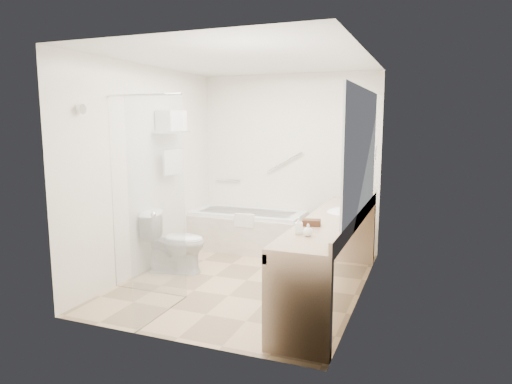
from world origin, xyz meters
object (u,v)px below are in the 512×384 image
(toilet, at_px, (175,242))
(amenity_basket, at_px, (311,223))
(vanity_counter, at_px, (332,238))
(water_bottle_left, at_px, (355,197))
(bathtub, at_px, (247,230))

(toilet, height_order, amenity_basket, amenity_basket)
(toilet, xyz_separation_m, amenity_basket, (1.85, -0.55, 0.51))
(vanity_counter, height_order, water_bottle_left, water_bottle_left)
(bathtub, bearing_deg, toilet, -109.78)
(amenity_basket, distance_m, water_bottle_left, 1.41)
(toilet, bearing_deg, vanity_counter, -107.47)
(vanity_counter, relative_size, water_bottle_left, 15.65)
(bathtub, distance_m, vanity_counter, 2.09)
(amenity_basket, bearing_deg, toilet, 163.42)
(bathtub, height_order, water_bottle_left, water_bottle_left)
(vanity_counter, height_order, amenity_basket, vanity_counter)
(amenity_basket, xyz_separation_m, water_bottle_left, (0.18, 1.39, 0.05))
(vanity_counter, relative_size, amenity_basket, 15.56)
(amenity_basket, bearing_deg, bathtub, 127.87)
(bathtub, distance_m, amenity_basket, 2.36)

